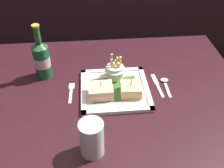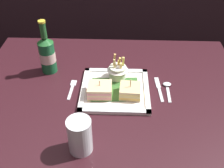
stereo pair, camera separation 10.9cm
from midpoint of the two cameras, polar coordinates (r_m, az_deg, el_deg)
The scene contains 10 objects.
dining_table at distance 1.20m, azimuth 2.01°, elevation -6.35°, with size 1.15×0.88×0.77m.
square_plate at distance 1.12m, azimuth 3.45°, elevation -1.36°, with size 0.28×0.28×0.02m.
sandwich_half_left at distance 1.07m, azimuth 0.31°, elevation -1.38°, with size 0.10×0.08×0.07m.
sandwich_half_right at distance 1.08m, azimuth 6.71°, elevation -1.58°, with size 0.09×0.09×0.08m.
fries_cup at distance 1.16m, azimuth 3.90°, elevation 2.90°, with size 0.09×0.09×0.11m.
beer_bottle at distance 1.21m, azimuth -10.96°, elevation 6.14°, with size 0.07×0.07×0.25m.
water_glass at distance 0.87m, azimuth -3.13°, elevation -11.27°, with size 0.08×0.08×0.13m.
fork at distance 1.14m, azimuth -5.71°, elevation -1.00°, with size 0.03×0.13×0.00m.
knife at distance 1.16m, azimuth 12.49°, elevation -0.93°, with size 0.03×0.16×0.00m.
spoon at distance 1.17m, azimuth 14.22°, elevation -0.68°, with size 0.04×0.13×0.01m.
Camera 2 is at (0.05, -0.85, 1.49)m, focal length 43.51 mm.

